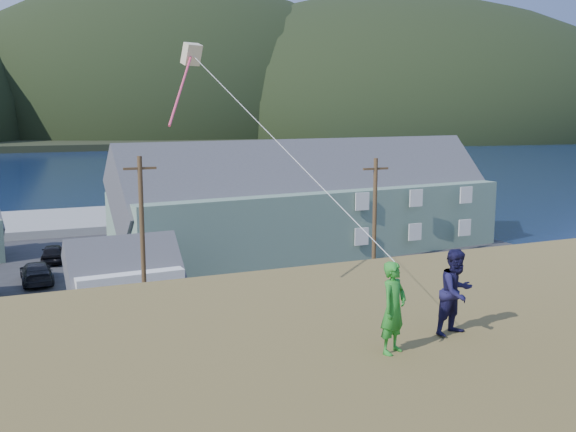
{
  "coord_description": "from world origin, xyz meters",
  "views": [
    {
      "loc": [
        -4.51,
        -29.97,
        11.9
      ],
      "look_at": [
        2.86,
        -12.55,
        8.8
      ],
      "focal_mm": 40.0,
      "sensor_mm": 36.0,
      "label": 1
    }
  ],
  "objects_px": {
    "wharf": "(5,226)",
    "kite_flyer_green": "(394,308)",
    "kite_flyer_navy": "(456,292)",
    "shed_white": "(124,276)",
    "lodge": "(314,201)"
  },
  "relations": [
    {
      "from": "wharf",
      "to": "kite_flyer_green",
      "type": "distance_m",
      "value": 60.72
    },
    {
      "from": "wharf",
      "to": "kite_flyer_navy",
      "type": "distance_m",
      "value": 60.6
    },
    {
      "from": "lodge",
      "to": "shed_white",
      "type": "distance_m",
      "value": 19.81
    },
    {
      "from": "lodge",
      "to": "wharf",
      "type": "bearing_deg",
      "value": 132.75
    },
    {
      "from": "lodge",
      "to": "shed_white",
      "type": "bearing_deg",
      "value": -155.99
    },
    {
      "from": "shed_white",
      "to": "kite_flyer_green",
      "type": "xyz_separation_m",
      "value": [
        1.03,
        -28.28,
        6.05
      ]
    },
    {
      "from": "wharf",
      "to": "kite_flyer_navy",
      "type": "relative_size",
      "value": 14.07
    },
    {
      "from": "shed_white",
      "to": "kite_flyer_navy",
      "type": "relative_size",
      "value": 3.77
    },
    {
      "from": "kite_flyer_green",
      "to": "kite_flyer_navy",
      "type": "height_order",
      "value": "kite_flyer_navy"
    },
    {
      "from": "wharf",
      "to": "kite_flyer_navy",
      "type": "height_order",
      "value": "kite_flyer_navy"
    },
    {
      "from": "wharf",
      "to": "kite_flyer_green",
      "type": "height_order",
      "value": "kite_flyer_green"
    },
    {
      "from": "shed_white",
      "to": "kite_flyer_navy",
      "type": "distance_m",
      "value": 28.67
    },
    {
      "from": "lodge",
      "to": "kite_flyer_green",
      "type": "relative_size",
      "value": 18.36
    },
    {
      "from": "wharf",
      "to": "lodge",
      "type": "bearing_deg",
      "value": -42.0
    },
    {
      "from": "shed_white",
      "to": "kite_flyer_navy",
      "type": "xyz_separation_m",
      "value": [
        2.83,
        -27.88,
        6.06
      ]
    }
  ]
}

